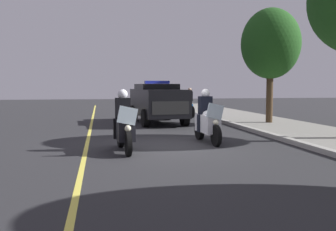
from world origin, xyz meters
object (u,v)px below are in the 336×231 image
Objects in this scene: police_motorcycle_lead_left at (124,126)px; police_motorcycle_lead_right at (207,121)px; police_suv at (157,101)px; cyclist_background at (190,102)px; tree_far_back at (271,44)px.

police_motorcycle_lead_right is at bearing 112.41° from police_motorcycle_lead_left.
police_motorcycle_lead_right is 0.43× the size of police_suv.
tree_far_back is (4.76, 2.69, 2.89)m from cyclist_background.
police_motorcycle_lead_left is at bearing -49.56° from tree_far_back.
police_suv reaches higher than police_motorcycle_lead_left.
police_motorcycle_lead_left is 9.89m from tree_far_back.
police_motorcycle_lead_left and police_motorcycle_lead_right have the same top height.
police_motorcycle_lead_right reaches higher than cyclist_background.
police_motorcycle_lead_right is 6.55m from police_suv.
tree_far_back is (1.53, 5.07, 2.67)m from police_suv.
police_motorcycle_lead_left is 0.43× the size of police_suv.
cyclist_background is (-3.24, 2.38, -0.22)m from police_suv.
cyclist_background is at bearing -150.57° from tree_far_back.
police_suv is (-6.51, -0.62, 0.37)m from police_motorcycle_lead_right.
police_motorcycle_lead_right is at bearing -10.26° from cyclist_background.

